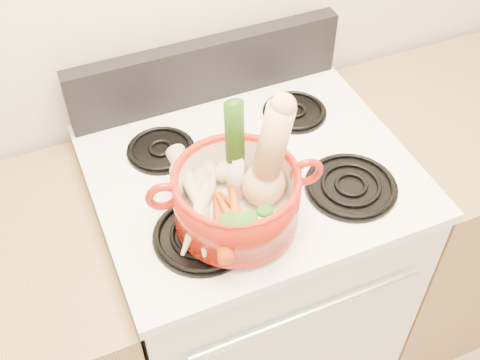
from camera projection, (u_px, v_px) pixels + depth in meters
name	position (u px, v px, depth m)	size (l,w,h in m)	color
stove_body	(249.00, 278.00, 1.85)	(0.76, 0.65, 0.92)	silver
cooktop	(251.00, 171.00, 1.51)	(0.78, 0.67, 0.03)	white
control_backsplash	(207.00, 70.00, 1.62)	(0.76, 0.05, 0.18)	black
oven_handle	(309.00, 313.00, 1.40)	(0.02, 0.02, 0.60)	silver
burner_front_left	(202.00, 234.00, 1.34)	(0.22, 0.22, 0.02)	black
burner_front_right	(351.00, 185.00, 1.44)	(0.22, 0.22, 0.02)	black
burner_back_left	(161.00, 149.00, 1.52)	(0.17, 0.17, 0.02)	black
burner_back_right	(295.00, 111.00, 1.63)	(0.17, 0.17, 0.02)	black
dutch_oven	(236.00, 199.00, 1.31)	(0.28, 0.28, 0.14)	#9A170A
pot_handle_left	(163.00, 196.00, 1.25)	(0.08, 0.08, 0.02)	#9A170A
pot_handle_right	(307.00, 172.00, 1.30)	(0.08, 0.08, 0.02)	#9A170A
squash	(272.00, 155.00, 1.27)	(0.11, 0.11, 0.26)	tan
leek	(235.00, 152.00, 1.27)	(0.04, 0.04, 0.27)	white
ginger	(228.00, 171.00, 1.39)	(0.08, 0.06, 0.04)	tan
parsnip_0	(210.00, 198.00, 1.33)	(0.05, 0.05, 0.24)	beige
parsnip_1	(203.00, 212.00, 1.29)	(0.04, 0.04, 0.21)	beige
parsnip_2	(204.00, 186.00, 1.34)	(0.04, 0.04, 0.18)	beige
parsnip_3	(195.00, 218.00, 1.27)	(0.04, 0.04, 0.18)	beige
parsnip_4	(192.00, 188.00, 1.31)	(0.05, 0.05, 0.23)	beige
carrot_0	(237.00, 215.00, 1.30)	(0.04, 0.04, 0.18)	#C14709
carrot_1	(221.00, 228.00, 1.26)	(0.04, 0.04, 0.17)	#DE450B
carrot_2	(241.00, 214.00, 1.29)	(0.03, 0.03, 0.15)	#C35209
carrot_3	(235.00, 212.00, 1.28)	(0.03, 0.03, 0.16)	#D4550A
carrot_4	(230.00, 217.00, 1.27)	(0.03, 0.03, 0.14)	#C85C0A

